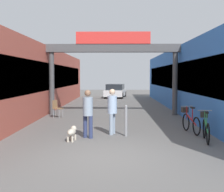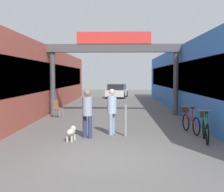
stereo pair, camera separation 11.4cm
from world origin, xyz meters
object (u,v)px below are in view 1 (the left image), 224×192
Objects in this scene: pedestrian_companion at (112,109)px; bicycle_green_nearest at (206,127)px; dog_on_leash at (72,132)px; cafe_chair_wood_nearer at (57,107)px; bicycle_red_second at (190,121)px; pedestrian_with_dog at (88,111)px; parked_car_white at (115,91)px; bollard_post_metal at (126,120)px.

pedestrian_companion is 0.98× the size of bicycle_green_nearest.
pedestrian_companion reaches higher than dog_on_leash.
bicycle_green_nearest is 1.88× the size of cafe_chair_wood_nearer.
pedestrian_companion is 0.98× the size of bicycle_red_second.
pedestrian_companion is 1.86m from dog_on_leash.
pedestrian_with_dog is 0.39× the size of parked_car_white.
dog_on_leash is 5.90m from cafe_chair_wood_nearer.
cafe_chair_wood_nearer is (-1.60, 5.67, 0.25)m from dog_on_leash.
parked_car_white is (-2.87, 18.90, 0.21)m from bicycle_red_second.
bicycle_red_second is (3.72, 1.08, -0.50)m from pedestrian_with_dog.
parked_car_white is (-3.04, 20.36, 0.21)m from bicycle_green_nearest.
dog_on_leash is 0.59× the size of bollard_post_metal.
parked_car_white is at bearing 98.48° from bicycle_green_nearest.
bicycle_red_second is at bearing -81.37° from parked_car_white.
pedestrian_companion is at bearing 39.91° from pedestrian_with_dog.
cafe_chair_wood_nearer is 15.06m from parked_car_white.
pedestrian_with_dog is 0.93m from dog_on_leash.
bicycle_green_nearest is at bearing -43.12° from cafe_chair_wood_nearer.
pedestrian_with_dog is 1.00× the size of pedestrian_companion.
bicycle_green_nearest and bicycle_red_second have the same top height.
cafe_chair_wood_nearer is (-5.97, 5.59, 0.10)m from bicycle_green_nearest.
bollard_post_metal reaches higher than cafe_chair_wood_nearer.
bicycle_green_nearest reaches higher than dog_on_leash.
pedestrian_companion reaches higher than bicycle_green_nearest.
pedestrian_companion is 1.85× the size of cafe_chair_wood_nearer.
bicycle_red_second is at bearing -35.42° from cafe_chair_wood_nearer.
bollard_post_metal is at bearing 24.56° from dog_on_leash.
pedestrian_companion is at bearing -57.34° from cafe_chair_wood_nearer.
parked_car_white is (0.85, 19.98, -0.29)m from pedestrian_with_dog.
dog_on_leash is 20.49m from parked_car_white.
cafe_chair_wood_nearer is (-2.08, 5.20, -0.40)m from pedestrian_with_dog.
parked_car_white reaches higher than cafe_chair_wood_nearer.
bollard_post_metal is at bearing -55.13° from cafe_chair_wood_nearer.
dog_on_leash is 0.39× the size of bicycle_green_nearest.
bicycle_red_second is at bearing 7.82° from pedestrian_companion.
dog_on_leash is 0.73× the size of cafe_chair_wood_nearer.
cafe_chair_wood_nearer is (-3.38, 4.85, -0.02)m from bollard_post_metal.
bollard_post_metal is at bearing -34.63° from pedestrian_companion.
dog_on_leash is at bearing -159.73° from bicycle_red_second.
pedestrian_companion reaches higher than pedestrian_with_dog.
pedestrian_companion reaches higher than parked_car_white.
bicycle_green_nearest is 0.40× the size of parked_car_white.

